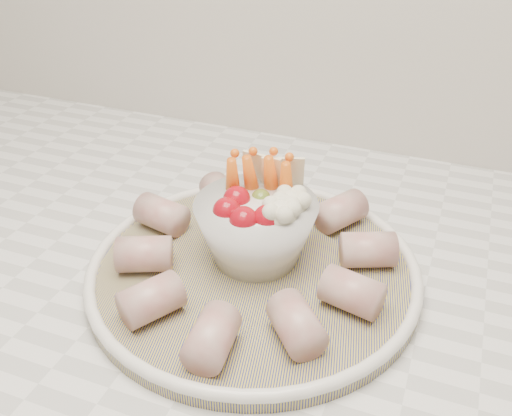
% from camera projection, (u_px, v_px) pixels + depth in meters
% --- Properties ---
extents(serving_platter, '(0.39, 0.39, 0.02)m').
position_uv_depth(serving_platter, '(253.00, 269.00, 0.58)').
color(serving_platter, navy).
rests_on(serving_platter, kitchen_counter).
extents(veggie_bowl, '(0.12, 0.12, 0.10)m').
position_uv_depth(veggie_bowl, '(257.00, 225.00, 0.57)').
color(veggie_bowl, silver).
rests_on(veggie_bowl, serving_platter).
extents(cured_meat_rolls, '(0.29, 0.29, 0.04)m').
position_uv_depth(cured_meat_rolls, '(253.00, 252.00, 0.57)').
color(cured_meat_rolls, '#A14E49').
rests_on(cured_meat_rolls, serving_platter).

